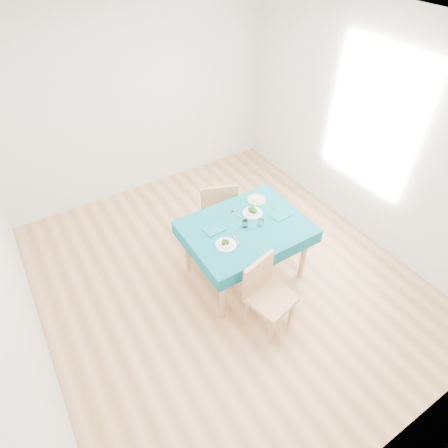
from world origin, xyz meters
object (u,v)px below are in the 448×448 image
table (245,251)px  bowl_near (226,243)px  chair_far (217,196)px  bowl_far (253,211)px  chair_near (271,294)px  side_plate (257,200)px

table → bowl_near: bearing=-159.4°
table → chair_far: (0.14, 0.85, 0.19)m
table → bowl_far: size_ratio=5.88×
table → bowl_far: 0.47m
chair_near → bowl_near: 0.68m
bowl_near → chair_far: bearing=64.0°
chair_near → bowl_far: (0.37, 0.86, 0.28)m
table → chair_near: bearing=-104.6°
chair_near → bowl_near: size_ratio=4.77×
chair_far → bowl_far: chair_far is taller
chair_near → side_plate: size_ratio=4.60×
table → chair_near: 0.76m
bowl_near → bowl_far: (0.52, 0.26, 0.00)m
bowl_near → bowl_far: 0.58m
side_plate → bowl_near: bearing=-148.0°
chair_near → bowl_far: chair_near is taller
table → chair_near: size_ratio=1.28×
table → bowl_far: bowl_far is taller
bowl_near → chair_near: bearing=-76.1°
bowl_near → bowl_far: bearing=27.1°
bowl_far → side_plate: bowl_far is taller
chair_near → chair_far: (0.33, 1.57, 0.06)m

